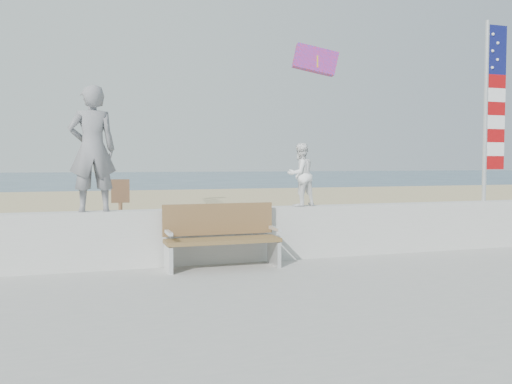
% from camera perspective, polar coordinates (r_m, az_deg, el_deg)
% --- Properties ---
extents(ground, '(220.00, 220.00, 0.00)m').
position_cam_1_polar(ground, '(7.39, 2.91, -11.26)').
color(ground, '#2F495E').
rests_on(ground, ground).
extents(sand, '(90.00, 40.00, 0.08)m').
position_cam_1_polar(sand, '(15.99, -8.73, -3.40)').
color(sand, tan).
rests_on(sand, ground).
extents(seawall, '(30.00, 0.35, 0.90)m').
position_cam_1_polar(seawall, '(9.13, -1.59, -4.47)').
color(seawall, silver).
rests_on(seawall, boardwalk).
extents(adult, '(0.73, 0.50, 1.93)m').
position_cam_1_polar(adult, '(8.69, -16.86, 4.37)').
color(adult, gray).
rests_on(adult, seawall).
extents(child, '(0.63, 0.55, 1.09)m').
position_cam_1_polar(child, '(9.42, 4.70, 1.83)').
color(child, white).
rests_on(child, seawall).
extents(bench, '(1.80, 0.57, 1.00)m').
position_cam_1_polar(bench, '(8.57, -3.68, -4.58)').
color(bench, brown).
rests_on(bench, boardwalk).
extents(flag, '(0.50, 0.08, 3.50)m').
position_cam_1_polar(flag, '(11.64, 23.51, 8.55)').
color(flag, white).
rests_on(flag, seawall).
extents(parafoil_kite, '(0.96, 0.43, 0.64)m').
position_cam_1_polar(parafoil_kite, '(11.32, 6.37, 13.60)').
color(parafoil_kite, red).
rests_on(parafoil_kite, ground).
extents(sign, '(0.32, 0.07, 1.46)m').
position_cam_1_polar(sign, '(9.97, -14.07, -2.11)').
color(sign, '#866040').
rests_on(sign, sand).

